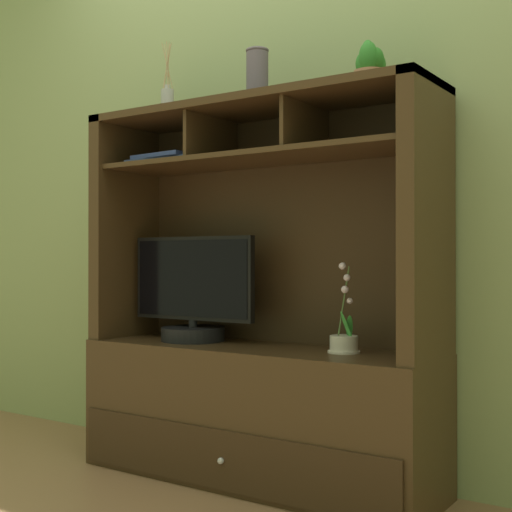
% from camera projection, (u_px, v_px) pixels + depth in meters
% --- Properties ---
extents(floor_plane, '(6.00, 6.00, 0.02)m').
position_uv_depth(floor_plane, '(256.00, 483.00, 2.71)').
color(floor_plane, '#966B49').
rests_on(floor_plane, ground).
extents(back_wall, '(6.00, 0.02, 2.80)m').
position_uv_depth(back_wall, '(288.00, 127.00, 2.92)').
color(back_wall, '#8FA268').
rests_on(back_wall, ground).
extents(media_console, '(1.43, 0.45, 1.46)m').
position_uv_depth(media_console, '(257.00, 362.00, 2.72)').
color(media_console, '#3D2A17').
rests_on(media_console, ground).
extents(tv_monitor, '(0.59, 0.26, 0.43)m').
position_uv_depth(tv_monitor, '(193.00, 298.00, 2.89)').
color(tv_monitor, black).
rests_on(tv_monitor, media_console).
extents(potted_orchid, '(0.12, 0.12, 0.33)m').
position_uv_depth(potted_orchid, '(344.00, 339.00, 2.52)').
color(potted_orchid, beige).
rests_on(potted_orchid, media_console).
extents(magazine_stack_left, '(0.34, 0.23, 0.03)m').
position_uv_depth(magazine_stack_left, '(171.00, 160.00, 2.93)').
color(magazine_stack_left, '#394A79').
rests_on(magazine_stack_left, media_console).
extents(diffuser_bottle, '(0.06, 0.06, 0.32)m').
position_uv_depth(diffuser_bottle, '(167.00, 102.00, 2.99)').
color(diffuser_bottle, '#B5B4AF').
rests_on(diffuser_bottle, media_console).
extents(potted_succulent, '(0.13, 0.13, 0.18)m').
position_uv_depth(potted_succulent, '(370.00, 67.00, 2.48)').
color(potted_succulent, '#AD7554').
rests_on(potted_succulent, media_console).
extents(ceramic_vase, '(0.09, 0.09, 0.21)m').
position_uv_depth(ceramic_vase, '(257.00, 76.00, 2.73)').
color(ceramic_vase, '#5D535F').
rests_on(ceramic_vase, media_console).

